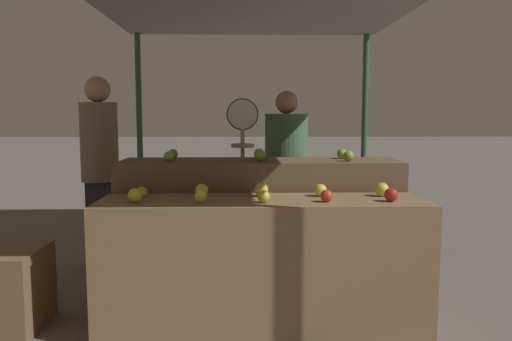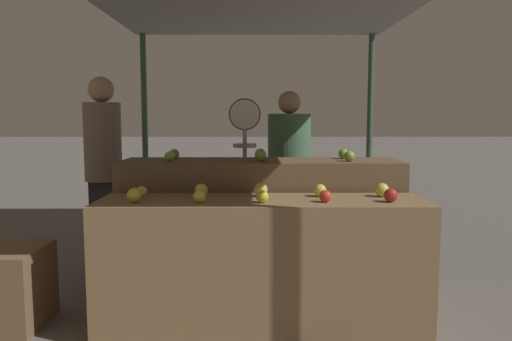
{
  "view_description": "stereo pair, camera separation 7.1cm",
  "coord_description": "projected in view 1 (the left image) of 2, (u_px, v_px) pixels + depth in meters",
  "views": [
    {
      "loc": [
        -0.13,
        -3.07,
        1.36
      ],
      "look_at": [
        -0.03,
        0.3,
        0.99
      ],
      "focal_mm": 35.0,
      "sensor_mm": 36.0,
      "label": 1
    },
    {
      "loc": [
        -0.06,
        -3.07,
        1.36
      ],
      "look_at": [
        -0.03,
        0.3,
        0.99
      ],
      "focal_mm": 35.0,
      "sensor_mm": 36.0,
      "label": 2
    }
  ],
  "objects": [
    {
      "name": "ground_plane",
      "position": [
        263.0,
        329.0,
        3.2
      ],
      "size": [
        60.0,
        60.0,
        0.0
      ],
      "primitive_type": "plane",
      "color": "#66605B"
    },
    {
      "name": "market_canopy",
      "position": [
        258.0,
        4.0,
        4.0
      ],
      "size": [
        2.94,
        4.05,
        2.38
      ],
      "color": "#33513D",
      "rests_on": "ground_plane"
    },
    {
      "name": "display_counter_front",
      "position": [
        263.0,
        265.0,
        3.15
      ],
      "size": [
        2.04,
        0.55,
        0.84
      ],
      "primitive_type": "cube",
      "color": "olive",
      "rests_on": "ground_plane"
    },
    {
      "name": "display_counter_back",
      "position": [
        260.0,
        229.0,
        3.74
      ],
      "size": [
        2.04,
        0.55,
        1.03
      ],
      "primitive_type": "cube",
      "color": "brown",
      "rests_on": "ground_plane"
    },
    {
      "name": "apple_front_0",
      "position": [
        135.0,
        196.0,
        2.99
      ],
      "size": [
        0.09,
        0.09,
        0.09
      ],
      "primitive_type": "sphere",
      "color": "gold",
      "rests_on": "display_counter_front"
    },
    {
      "name": "apple_front_1",
      "position": [
        201.0,
        196.0,
        2.98
      ],
      "size": [
        0.08,
        0.08,
        0.08
      ],
      "primitive_type": "sphere",
      "color": "yellow",
      "rests_on": "display_counter_front"
    },
    {
      "name": "apple_front_2",
      "position": [
        264.0,
        197.0,
        2.99
      ],
      "size": [
        0.08,
        0.08,
        0.08
      ],
      "primitive_type": "sphere",
      "color": "gold",
      "rests_on": "display_counter_front"
    },
    {
      "name": "apple_front_3",
      "position": [
        327.0,
        196.0,
        3.01
      ],
      "size": [
        0.07,
        0.07,
        0.07
      ],
      "primitive_type": "sphere",
      "color": "red",
      "rests_on": "display_counter_front"
    },
    {
      "name": "apple_front_4",
      "position": [
        391.0,
        195.0,
        3.03
      ],
      "size": [
        0.08,
        0.08,
        0.08
      ],
      "primitive_type": "sphere",
      "color": "#AD281E",
      "rests_on": "display_counter_front"
    },
    {
      "name": "apple_front_5",
      "position": [
        142.0,
        192.0,
        3.19
      ],
      "size": [
        0.07,
        0.07,
        0.07
      ],
      "primitive_type": "sphere",
      "color": "gold",
      "rests_on": "display_counter_front"
    },
    {
      "name": "apple_front_6",
      "position": [
        202.0,
        190.0,
        3.21
      ],
      "size": [
        0.08,
        0.08,
        0.08
      ],
      "primitive_type": "sphere",
      "color": "yellow",
      "rests_on": "display_counter_front"
    },
    {
      "name": "apple_front_7",
      "position": [
        261.0,
        190.0,
        3.22
      ],
      "size": [
        0.09,
        0.09,
        0.09
      ],
      "primitive_type": "sphere",
      "color": "yellow",
      "rests_on": "display_counter_front"
    },
    {
      "name": "apple_front_8",
      "position": [
        321.0,
        190.0,
        3.23
      ],
      "size": [
        0.08,
        0.08,
        0.08
      ],
      "primitive_type": "sphere",
      "color": "yellow",
      "rests_on": "display_counter_front"
    },
    {
      "name": "apple_front_9",
      "position": [
        382.0,
        189.0,
        3.23
      ],
      "size": [
        0.09,
        0.09,
        0.09
      ],
      "primitive_type": "sphere",
      "color": "yellow",
      "rests_on": "display_counter_front"
    },
    {
      "name": "apple_back_0",
      "position": [
        169.0,
        157.0,
        3.54
      ],
      "size": [
        0.08,
        0.08,
        0.08
      ],
      "primitive_type": "sphere",
      "color": "#84AD3D",
      "rests_on": "display_counter_back"
    },
    {
      "name": "apple_back_1",
      "position": [
        261.0,
        155.0,
        3.58
      ],
      "size": [
        0.09,
        0.09,
        0.09
      ],
      "primitive_type": "sphere",
      "color": "#7AA338",
      "rests_on": "display_counter_back"
    },
    {
      "name": "apple_back_2",
      "position": [
        348.0,
        156.0,
        3.59
      ],
      "size": [
        0.08,
        0.08,
        0.08
      ],
      "primitive_type": "sphere",
      "color": "#7AA338",
      "rests_on": "display_counter_back"
    },
    {
      "name": "apple_back_3",
      "position": [
        173.0,
        154.0,
        3.76
      ],
      "size": [
        0.08,
        0.08,
        0.08
      ],
      "primitive_type": "sphere",
      "color": "#7AA338",
      "rests_on": "display_counter_back"
    },
    {
      "name": "apple_back_4",
      "position": [
        259.0,
        154.0,
        3.79
      ],
      "size": [
        0.08,
        0.08,
        0.08
      ],
      "primitive_type": "sphere",
      "color": "#8EB247",
      "rests_on": "display_counter_back"
    },
    {
      "name": "apple_back_5",
      "position": [
        342.0,
        154.0,
        3.81
      ],
      "size": [
        0.08,
        0.08,
        0.08
      ],
      "primitive_type": "sphere",
      "color": "#7AA338",
      "rests_on": "display_counter_back"
    },
    {
      "name": "produce_scale",
      "position": [
        243.0,
        147.0,
        4.26
      ],
      "size": [
        0.27,
        0.2,
        1.51
      ],
      "color": "#99999E",
      "rests_on": "ground_plane"
    },
    {
      "name": "person_vendor_at_scale",
      "position": [
        286.0,
        165.0,
        4.64
      ],
      "size": [
        0.54,
        0.54,
        1.59
      ],
      "rotation": [
        0.0,
        0.0,
        2.63
      ],
      "color": "#2D2D38",
      "rests_on": "ground_plane"
    },
    {
      "name": "person_customer_left",
      "position": [
        100.0,
        158.0,
        4.37
      ],
      "size": [
        0.34,
        0.34,
        1.7
      ],
      "rotation": [
        0.0,
        0.0,
        3.2
      ],
      "color": "#2D2D38",
      "rests_on": "ground_plane"
    },
    {
      "name": "wooden_crate_side",
      "position": [
        1.0,
        289.0,
        3.18
      ],
      "size": [
        0.52,
        0.52,
        0.52
      ],
      "primitive_type": "cube",
      "color": "brown",
      "rests_on": "ground_plane"
    }
  ]
}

